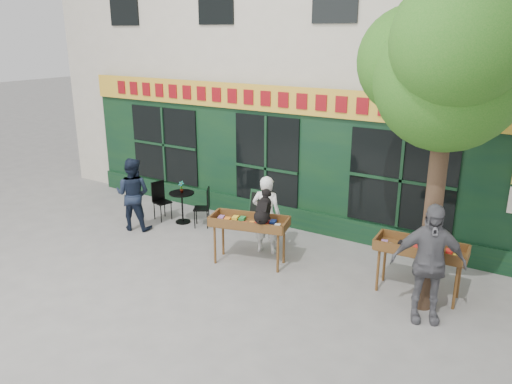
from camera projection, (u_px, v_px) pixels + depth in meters
ground at (209, 255)px, 10.37m from camera, size 80.00×80.00×0.00m
building at (336, 12)px, 13.68m from camera, size 14.00×7.26×10.00m
street_tree at (455, 55)px, 7.21m from camera, size 3.05×2.90×5.60m
book_cart_center at (249, 225)px, 9.78m from camera, size 1.61×0.97×0.99m
dog at (263, 206)px, 9.42m from camera, size 0.48×0.66×0.60m
woman at (266, 215)px, 10.31m from camera, size 0.68×0.53×1.66m
book_cart_right at (420, 251)px, 8.59m from camera, size 1.53×0.70×0.99m
man_right at (428, 263)px, 7.79m from camera, size 1.25×0.89×1.96m
bistro_table at (182, 201)px, 12.01m from camera, size 0.60×0.60×0.76m
bistro_chair_left at (160, 197)px, 12.27m from camera, size 0.44×0.44×0.95m
bistro_chair_right at (205, 204)px, 11.77m from camera, size 0.50×0.50×0.95m
potted_plant at (181, 187)px, 11.90m from camera, size 0.15×0.10×0.29m
man_left at (133, 194)px, 11.55m from camera, size 1.01×0.90×1.71m
chalkboard at (259, 207)px, 12.08m from camera, size 0.56×0.21×0.79m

